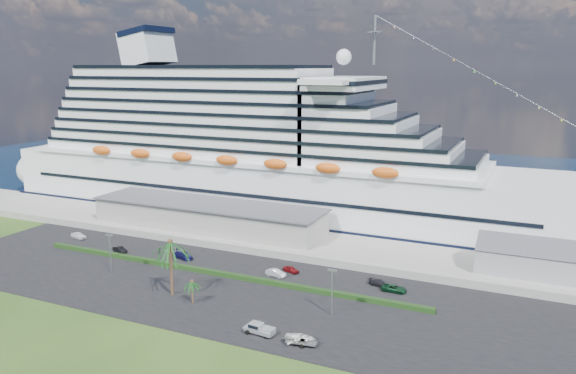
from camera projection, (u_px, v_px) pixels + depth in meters
The scene contains 22 objects.
ground at pixel (206, 313), 96.66m from camera, with size 420.00×420.00×0.00m, color #224416.
asphalt_lot at pixel (238, 290), 106.43m from camera, with size 140.00×38.00×0.12m, color black.
wharf at pixel (299, 243), 132.05m from camera, with size 240.00×20.00×1.80m, color gray.
water at pixel (393, 179), 212.29m from camera, with size 420.00×160.00×0.02m, color black.
cruise_ship at pixel (263, 156), 158.78m from camera, with size 191.00×38.00×54.00m.
terminal_building at pixel (208, 215), 141.31m from camera, with size 61.00×15.00×6.30m.
port_shed at pixel (541, 260), 110.24m from camera, with size 24.00×12.31×7.37m.
hedge at pixel (216, 273), 114.01m from camera, with size 88.00×1.10×0.90m, color black.
lamp_post_left at pixel (110, 249), 113.99m from camera, with size 1.60×0.35×8.27m.
lamp_post_right at pixel (332, 286), 94.54m from camera, with size 1.60×0.35×8.27m.
palm_tall at pixel (170, 248), 102.32m from camera, with size 8.82×8.82×11.13m.
palm_short at pixel (192, 284), 99.93m from camera, with size 3.53×3.53×4.56m.
parked_car_0 at pixel (79, 235), 138.01m from camera, with size 1.82×4.53×1.54m, color white.
parked_car_1 at pixel (120, 250), 127.77m from camera, with size 1.42×4.07×1.34m, color black.
parked_car_2 at pixel (175, 251), 127.23m from camera, with size 2.04×4.41×1.23m, color gray.
parked_car_3 at pixel (183, 255), 123.62m from camera, with size 2.10×5.17×1.50m, color #15154B.
parked_car_4 at pixel (291, 269), 115.40m from camera, with size 1.48×3.68×1.26m, color maroon.
parked_car_5 at pixel (276, 273), 113.22m from camera, with size 1.50×4.31×1.42m, color silver.
parked_car_6 at pixel (394, 288), 105.50m from camera, with size 2.17×4.70×1.31m, color #0D361D.
parked_car_7 at pixel (380, 283), 108.25m from camera, with size 1.76×4.32×1.25m, color black.
pickup_truck at pixel (259, 328), 88.70m from camera, with size 5.19×2.26×1.78m.
boat_trailer at pixel (301, 338), 85.11m from camera, with size 6.13×4.46×1.70m.
Camera 1 is at (50.06, -75.95, 41.74)m, focal length 35.00 mm.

